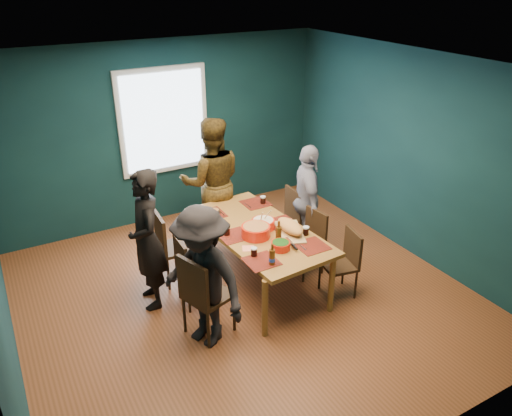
# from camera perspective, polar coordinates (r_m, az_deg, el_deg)

# --- Properties ---
(room) EXTENTS (5.01, 5.01, 2.71)m
(room) POSITION_cam_1_polar(r_m,az_deg,el_deg) (5.64, -2.75, 2.73)
(room) COLOR brown
(room) RESTS_ON ground
(dining_table) EXTENTS (1.12, 2.04, 0.75)m
(dining_table) POSITION_cam_1_polar(r_m,az_deg,el_deg) (6.00, 0.25, -3.04)
(dining_table) COLOR olive
(dining_table) RESTS_ON floor
(chair_left_far) EXTENTS (0.45, 0.45, 0.94)m
(chair_left_far) POSITION_cam_1_polar(r_m,az_deg,el_deg) (6.20, -9.86, -3.92)
(chair_left_far) COLOR #332011
(chair_left_far) RESTS_ON floor
(chair_left_mid) EXTENTS (0.40, 0.40, 0.86)m
(chair_left_mid) POSITION_cam_1_polar(r_m,az_deg,el_deg) (5.78, -7.61, -6.63)
(chair_left_mid) COLOR #332011
(chair_left_mid) RESTS_ON floor
(chair_left_near) EXTENTS (0.56, 0.56, 0.98)m
(chair_left_near) POSITION_cam_1_polar(r_m,az_deg,el_deg) (5.24, -6.27, -9.47)
(chair_left_near) COLOR #332011
(chair_left_near) RESTS_ON floor
(chair_right_far) EXTENTS (0.40, 0.40, 0.88)m
(chair_right_far) POSITION_cam_1_polar(r_m,az_deg,el_deg) (6.84, 3.57, -0.85)
(chair_right_far) COLOR #332011
(chair_right_far) RESTS_ON floor
(chair_right_mid) EXTENTS (0.42, 0.42, 0.84)m
(chair_right_mid) POSITION_cam_1_polar(r_m,az_deg,el_deg) (6.37, 6.25, -3.33)
(chair_right_mid) COLOR #332011
(chair_right_mid) RESTS_ON floor
(chair_right_near) EXTENTS (0.44, 0.44, 0.82)m
(chair_right_near) POSITION_cam_1_polar(r_m,az_deg,el_deg) (6.01, 10.16, -5.68)
(chair_right_near) COLOR #332011
(chair_right_near) RESTS_ON floor
(person_far_left) EXTENTS (0.47, 0.65, 1.67)m
(person_far_left) POSITION_cam_1_polar(r_m,az_deg,el_deg) (5.71, -12.35, -3.60)
(person_far_left) COLOR black
(person_far_left) RESTS_ON floor
(person_back) EXTENTS (1.06, 0.94, 1.82)m
(person_back) POSITION_cam_1_polar(r_m,az_deg,el_deg) (6.89, -5.06, 2.95)
(person_back) COLOR black
(person_back) RESTS_ON floor
(person_right) EXTENTS (0.67, 0.97, 1.53)m
(person_right) POSITION_cam_1_polar(r_m,az_deg,el_deg) (6.71, 5.86, 0.91)
(person_right) COLOR white
(person_right) RESTS_ON floor
(person_near_left) EXTENTS (0.93, 1.16, 1.56)m
(person_near_left) POSITION_cam_1_polar(r_m,az_deg,el_deg) (5.06, -6.11, -7.95)
(person_near_left) COLOR black
(person_near_left) RESTS_ON floor
(bowl_salad) EXTENTS (0.34, 0.34, 0.14)m
(bowl_salad) POSITION_cam_1_polar(r_m,az_deg,el_deg) (5.78, -0.02, -2.62)
(bowl_salad) COLOR red
(bowl_salad) RESTS_ON dining_table
(bowl_dumpling) EXTENTS (0.28, 0.28, 0.26)m
(bowl_dumpling) POSITION_cam_1_polar(r_m,az_deg,el_deg) (5.97, 0.84, -1.78)
(bowl_dumpling) COLOR red
(bowl_dumpling) RESTS_ON dining_table
(bowl_herbs) EXTENTS (0.21, 0.21, 0.09)m
(bowl_herbs) POSITION_cam_1_polar(r_m,az_deg,el_deg) (5.55, 2.82, -4.28)
(bowl_herbs) COLOR red
(bowl_herbs) RESTS_ON dining_table
(cutting_board) EXTENTS (0.47, 0.73, 0.15)m
(cutting_board) POSITION_cam_1_polar(r_m,az_deg,el_deg) (5.87, 3.90, -2.27)
(cutting_board) COLOR tan
(cutting_board) RESTS_ON dining_table
(small_bowl) EXTENTS (0.15, 0.15, 0.06)m
(small_bowl) POSITION_cam_1_polar(r_m,az_deg,el_deg) (6.34, -4.81, -0.42)
(small_bowl) COLOR black
(small_bowl) RESTS_ON dining_table
(beer_bottle_a) EXTENTS (0.07, 0.07, 0.25)m
(beer_bottle_a) POSITION_cam_1_polar(r_m,az_deg,el_deg) (5.25, 1.85, -5.64)
(beer_bottle_a) COLOR #4C2B0D
(beer_bottle_a) RESTS_ON dining_table
(beer_bottle_b) EXTENTS (0.07, 0.07, 0.27)m
(beer_bottle_b) POSITION_cam_1_polar(r_m,az_deg,el_deg) (5.66, 2.60, -2.98)
(beer_bottle_b) COLOR #4C2B0D
(beer_bottle_b) RESTS_ON dining_table
(cola_glass_a) EXTENTS (0.07, 0.07, 0.10)m
(cola_glass_a) POSITION_cam_1_polar(r_m,az_deg,el_deg) (5.41, -0.24, -5.01)
(cola_glass_a) COLOR black
(cola_glass_a) RESTS_ON dining_table
(cola_glass_b) EXTENTS (0.07, 0.07, 0.10)m
(cola_glass_b) POSITION_cam_1_polar(r_m,az_deg,el_deg) (5.86, 5.72, -2.56)
(cola_glass_b) COLOR black
(cola_glass_b) RESTS_ON dining_table
(cola_glass_c) EXTENTS (0.07, 0.07, 0.10)m
(cola_glass_c) POSITION_cam_1_polar(r_m,az_deg,el_deg) (6.58, 0.80, 0.96)
(cola_glass_c) COLOR black
(cola_glass_c) RESTS_ON dining_table
(cola_glass_d) EXTENTS (0.08, 0.08, 0.11)m
(cola_glass_d) POSITION_cam_1_polar(r_m,az_deg,el_deg) (5.83, -3.37, -2.59)
(cola_glass_d) COLOR black
(cola_glass_d) RESTS_ON dining_table
(napkin_a) EXTENTS (0.19, 0.19, 0.00)m
(napkin_a) POSITION_cam_1_polar(r_m,az_deg,el_deg) (6.21, 3.23, -1.29)
(napkin_a) COLOR #F28666
(napkin_a) RESTS_ON dining_table
(napkin_b) EXTENTS (0.18, 0.18, 0.00)m
(napkin_b) POSITION_cam_1_polar(r_m,az_deg,el_deg) (5.58, -0.88, -4.65)
(napkin_b) COLOR #F28666
(napkin_b) RESTS_ON dining_table
(napkin_c) EXTENTS (0.17, 0.17, 0.00)m
(napkin_c) POSITION_cam_1_polar(r_m,az_deg,el_deg) (5.65, 6.51, -4.38)
(napkin_c) COLOR #F28666
(napkin_c) RESTS_ON dining_table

